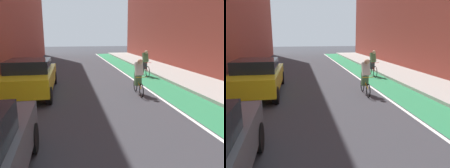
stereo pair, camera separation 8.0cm
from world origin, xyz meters
The scene contains 8 objects.
ground_plane centered at (0.00, 14.74, 0.00)m, with size 82.46×82.46×0.00m, color #38383D.
bike_lane_paint centered at (3.24, 16.74, 0.00)m, with size 1.60×37.48×0.00m, color #2D8451.
lane_divider_stripe centered at (2.34, 16.74, 0.00)m, with size 0.12×37.48×0.00m, color white.
sidewalk_right centered at (5.41, 16.74, 0.07)m, with size 2.74×37.48×0.14m, color #A8A59E.
building_facade_right centered at (7.98, 18.74, 4.50)m, with size 2.40×33.48×9.00m, color brown.
parked_sedan_yellow_cab centered at (-2.99, 15.44, 0.79)m, with size 1.99×4.65×1.53m.
cyclist_trailing centered at (1.62, 14.41, 0.84)m, with size 0.48×1.65×1.58m.
cyclist_far centered at (3.39, 18.57, 0.81)m, with size 0.48×1.75×1.63m.
Camera 1 is at (-1.31, 5.50, 2.56)m, focal length 35.12 mm.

